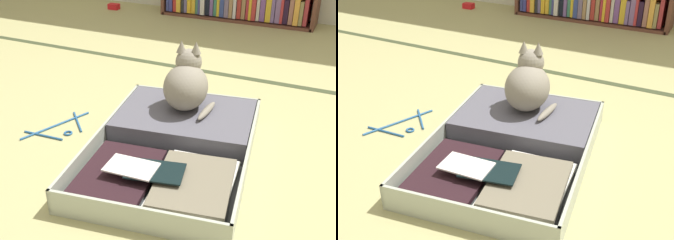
{
  "view_description": "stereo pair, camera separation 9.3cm",
  "coord_description": "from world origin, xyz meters",
  "views": [
    {
      "loc": [
        0.66,
        -1.39,
        1.01
      ],
      "look_at": [
        0.03,
        -0.0,
        0.18
      ],
      "focal_mm": 45.58,
      "sensor_mm": 36.0,
      "label": 1
    },
    {
      "loc": [
        0.74,
        -1.34,
        1.01
      ],
      "look_at": [
        0.03,
        -0.0,
        0.18
      ],
      "focal_mm": 45.58,
      "sensor_mm": 36.0,
      "label": 2
    }
  ],
  "objects": [
    {
      "name": "tatami_border",
      "position": [
        0.0,
        0.98,
        0.0
      ],
      "size": [
        4.8,
        0.05,
        0.0
      ],
      "color": "#3B452A",
      "rests_on": "ground_plane"
    },
    {
      "name": "clothes_hanger",
      "position": [
        -0.55,
        0.01,
        0.01
      ],
      "size": [
        0.25,
        0.36,
        0.01
      ],
      "color": "#255A96",
      "rests_on": "ground_plane"
    },
    {
      "name": "black_cat",
      "position": [
        -0.01,
        0.29,
        0.22
      ],
      "size": [
        0.26,
        0.29,
        0.31
      ],
      "color": "gray",
      "rests_on": "open_suitcase"
    },
    {
      "name": "open_suitcase",
      "position": [
        0.03,
        0.07,
        0.04
      ],
      "size": [
        0.78,
        1.02,
        0.11
      ],
      "color": "#B0B9A8",
      "rests_on": "ground_plane"
    },
    {
      "name": "small_red_pouch",
      "position": [
        -1.5,
        2.1,
        0.02
      ],
      "size": [
        0.1,
        0.07,
        0.05
      ],
      "color": "red",
      "rests_on": "ground_plane"
    },
    {
      "name": "ground_plane",
      "position": [
        0.0,
        0.0,
        0.0
      ],
      "size": [
        10.0,
        10.0,
        0.0
      ],
      "primitive_type": "plane",
      "color": "tan"
    }
  ]
}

